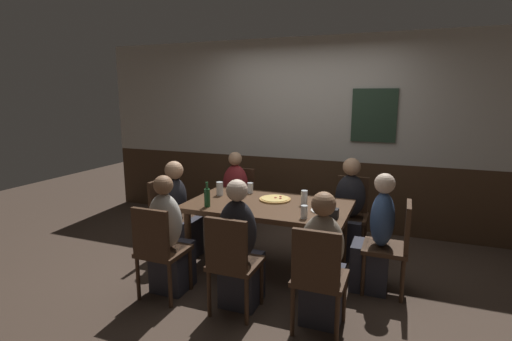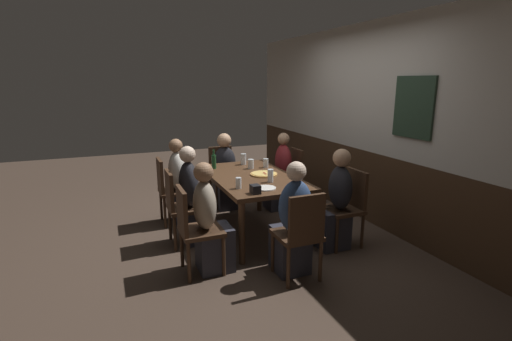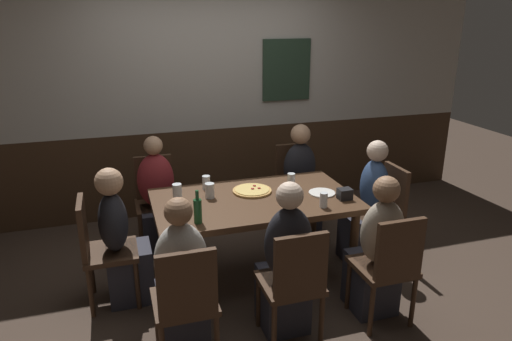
{
  "view_description": "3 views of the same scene",
  "coord_description": "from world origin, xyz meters",
  "views": [
    {
      "loc": [
        1.27,
        -3.59,
        1.84
      ],
      "look_at": [
        -0.1,
        -0.09,
        1.09
      ],
      "focal_mm": 26.99,
      "sensor_mm": 36.0,
      "label": 1
    },
    {
      "loc": [
        4.07,
        -1.6,
        1.86
      ],
      "look_at": [
        0.16,
        -0.01,
        0.84
      ],
      "focal_mm": 26.08,
      "sensor_mm": 36.0,
      "label": 2
    },
    {
      "loc": [
        -1.05,
        -3.39,
        2.18
      ],
      "look_at": [
        0.01,
        -0.02,
        0.99
      ],
      "focal_mm": 32.65,
      "sensor_mm": 36.0,
      "label": 3
    }
  ],
  "objects": [
    {
      "name": "ground_plane",
      "position": [
        0.0,
        0.0,
        0.0
      ],
      "size": [
        12.0,
        12.0,
        0.0
      ],
      "primitive_type": "plane",
      "color": "#423328"
    },
    {
      "name": "wall_back",
      "position": [
        0.01,
        1.65,
        1.3
      ],
      "size": [
        6.4,
        0.13,
        2.6
      ],
      "color": "#3D2819",
      "rests_on": "ground_plane"
    },
    {
      "name": "dining_table",
      "position": [
        0.0,
        0.0,
        0.66
      ],
      "size": [
        1.64,
        0.96,
        0.74
      ],
      "color": "#472D1C",
      "rests_on": "ground_plane"
    },
    {
      "name": "chair_left_far",
      "position": [
        -0.72,
        0.89,
        0.5
      ],
      "size": [
        0.4,
        0.4,
        0.88
      ],
      "color": "#422B1C",
      "rests_on": "ground_plane"
    },
    {
      "name": "chair_head_west",
      "position": [
        -1.24,
        0.0,
        0.5
      ],
      "size": [
        0.4,
        0.4,
        0.88
      ],
      "color": "#422B1C",
      "rests_on": "ground_plane"
    },
    {
      "name": "chair_head_east",
      "position": [
        1.24,
        0.0,
        0.5
      ],
      "size": [
        0.4,
        0.4,
        0.88
      ],
      "color": "#422B1C",
      "rests_on": "ground_plane"
    },
    {
      "name": "chair_right_near",
      "position": [
        0.72,
        -0.89,
        0.5
      ],
      "size": [
        0.4,
        0.4,
        0.88
      ],
      "color": "#422B1C",
      "rests_on": "ground_plane"
    },
    {
      "name": "chair_right_far",
      "position": [
        0.72,
        0.89,
        0.5
      ],
      "size": [
        0.4,
        0.4,
        0.88
      ],
      "color": "#422B1C",
      "rests_on": "ground_plane"
    },
    {
      "name": "chair_left_near",
      "position": [
        -0.72,
        -0.89,
        0.5
      ],
      "size": [
        0.4,
        0.4,
        0.88
      ],
      "color": "#422B1C",
      "rests_on": "ground_plane"
    },
    {
      "name": "chair_mid_near",
      "position": [
        0.0,
        -0.89,
        0.5
      ],
      "size": [
        0.4,
        0.4,
        0.88
      ],
      "color": "#422B1C",
      "rests_on": "ground_plane"
    },
    {
      "name": "person_left_far",
      "position": [
        -0.72,
        0.73,
        0.47
      ],
      "size": [
        0.34,
        0.37,
        1.13
      ],
      "color": "#2D2D38",
      "rests_on": "ground_plane"
    },
    {
      "name": "person_head_west",
      "position": [
        -1.07,
        0.0,
        0.47
      ],
      "size": [
        0.37,
        0.34,
        1.11
      ],
      "color": "#2D2D38",
      "rests_on": "ground_plane"
    },
    {
      "name": "person_head_east",
      "position": [
        1.08,
        0.0,
        0.48
      ],
      "size": [
        0.37,
        0.34,
        1.14
      ],
      "color": "#2D2D38",
      "rests_on": "ground_plane"
    },
    {
      "name": "person_right_near",
      "position": [
        0.72,
        -0.73,
        0.47
      ],
      "size": [
        0.34,
        0.37,
        1.12
      ],
      "color": "#2D2D38",
      "rests_on": "ground_plane"
    },
    {
      "name": "person_right_far",
      "position": [
        0.72,
        0.73,
        0.48
      ],
      "size": [
        0.34,
        0.37,
        1.14
      ],
      "color": "#2D2D38",
      "rests_on": "ground_plane"
    },
    {
      "name": "person_left_near",
      "position": [
        -0.72,
        -0.73,
        0.47
      ],
      "size": [
        0.34,
        0.37,
        1.13
      ],
      "color": "#2D2D38",
      "rests_on": "ground_plane"
    },
    {
      "name": "person_mid_near",
      "position": [
        0.0,
        -0.73,
        0.48
      ],
      "size": [
        0.34,
        0.37,
        1.15
      ],
      "color": "#2D2D38",
      "rests_on": "ground_plane"
    },
    {
      "name": "pizza",
      "position": [
        0.02,
        0.15,
        0.75
      ],
      "size": [
        0.33,
        0.33,
        0.03
      ],
      "color": "tan",
      "rests_on": "dining_table"
    },
    {
      "name": "pint_glass_pale",
      "position": [
        -0.33,
        0.33,
        0.79
      ],
      "size": [
        0.07,
        0.07,
        0.12
      ],
      "color": "silver",
      "rests_on": "dining_table"
    },
    {
      "name": "pint_glass_stout",
      "position": [
        -0.61,
        0.11,
        0.81
      ],
      "size": [
        0.08,
        0.08,
        0.15
      ],
      "color": "silver",
      "rests_on": "dining_table"
    },
    {
      "name": "beer_glass_half",
      "position": [
        0.36,
        0.08,
        0.81
      ],
      "size": [
        0.07,
        0.07,
        0.15
      ],
      "color": "silver",
      "rests_on": "dining_table"
    },
    {
      "name": "highball_clear",
      "position": [
        -0.35,
        0.12,
        0.8
      ],
      "size": [
        0.08,
        0.08,
        0.12
      ],
      "color": "silver",
      "rests_on": "dining_table"
    },
    {
      "name": "pint_glass_amber",
      "position": [
        0.46,
        -0.34,
        0.79
      ],
      "size": [
        0.06,
        0.06,
        0.12
      ],
      "color": "silver",
      "rests_on": "dining_table"
    },
    {
      "name": "beer_bottle_green",
      "position": [
        -0.53,
        -0.33,
        0.84
      ],
      "size": [
        0.06,
        0.06,
        0.25
      ],
      "color": "#194723",
      "rests_on": "dining_table"
    },
    {
      "name": "plate_white_large",
      "position": [
        0.58,
        -0.07,
        0.75
      ],
      "size": [
        0.22,
        0.22,
        0.01
      ],
      "primitive_type": "cylinder",
      "color": "white",
      "rests_on": "dining_table"
    },
    {
      "name": "condiment_caddy",
      "position": [
        0.7,
        -0.24,
        0.79
      ],
      "size": [
        0.11,
        0.09,
        0.09
      ],
      "primitive_type": "cube",
      "color": "black",
      "rests_on": "dining_table"
    }
  ]
}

